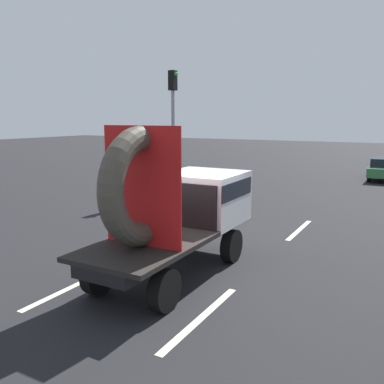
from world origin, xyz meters
name	(u,v)px	position (x,y,z in m)	size (l,w,h in m)	color
ground_plane	(185,266)	(0.00, 0.00, 0.00)	(120.00, 120.00, 0.00)	black
flatbed_truck	(182,205)	(0.05, -0.22, 1.67)	(2.02, 5.26, 3.62)	black
traffic_light	(173,116)	(-5.31, 8.13, 3.86)	(0.42, 0.36, 5.93)	gray
lane_dash_left_near	(63,291)	(-1.58, -2.67, 0.00)	(2.30, 0.16, 0.01)	beige
lane_dash_left_far	(218,217)	(-1.58, 5.31, 0.00)	(2.50, 0.16, 0.01)	beige
lane_dash_right_near	(202,317)	(1.67, -2.28, 0.00)	(2.99, 0.16, 0.01)	beige
lane_dash_right_far	(299,230)	(1.67, 4.91, 0.00)	(2.83, 0.16, 0.01)	beige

